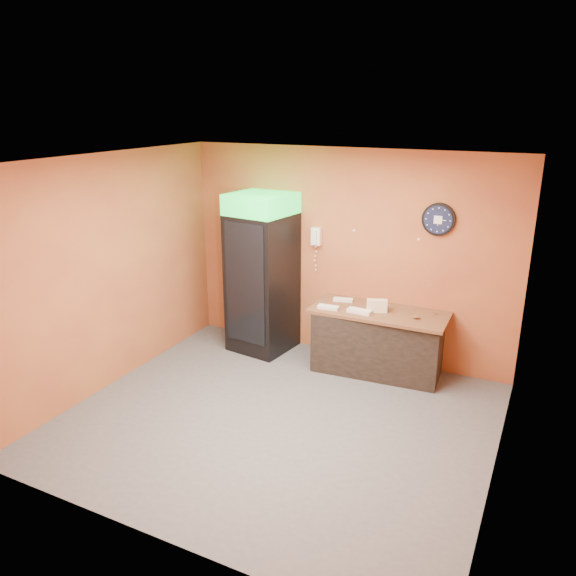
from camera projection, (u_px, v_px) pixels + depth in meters
The scene contains 15 objects.
floor at pixel (278, 420), 6.19m from camera, with size 4.50×4.50×0.00m, color #47474C.
back_wall at pixel (346, 255), 7.45m from camera, with size 4.50×0.02×2.80m, color #AE6331.
left_wall at pixel (110, 273), 6.69m from camera, with size 0.02×4.00×2.80m, color #AE6331.
right_wall at pixel (510, 339), 4.81m from camera, with size 0.02×4.00×2.80m, color #AE6331.
ceiling at pixel (276, 161), 5.31m from camera, with size 4.50×4.00×0.02m, color white.
beverage_cooler at pixel (261, 276), 7.67m from camera, with size 0.86×0.87×2.20m.
prep_counter at pixel (378, 342), 7.21m from camera, with size 1.59×0.71×0.79m, color black.
wall_clock at pixel (438, 219), 6.75m from camera, with size 0.40×0.06×0.40m.
wall_phone at pixel (316, 237), 7.51m from camera, with size 0.13×0.11×0.24m.
butcher_paper at pixel (380, 312), 7.08m from camera, with size 1.71×0.76×0.04m, color brown.
sub_roll_stack at pixel (377, 306), 7.01m from camera, with size 0.27×0.17×0.16m.
wrapped_sandwich_left at pixel (328, 307), 7.13m from camera, with size 0.27×0.11×0.04m, color silver.
wrapped_sandwich_mid at pixel (359, 311), 6.99m from camera, with size 0.30×0.12×0.04m, color silver.
wrapped_sandwich_right at pixel (343, 300), 7.41m from camera, with size 0.26×0.10×0.04m, color silver.
kitchen_tool at pixel (389, 307), 7.10m from camera, with size 0.05×0.05×0.05m, color silver.
Camera 1 is at (2.50, -4.81, 3.33)m, focal length 35.00 mm.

